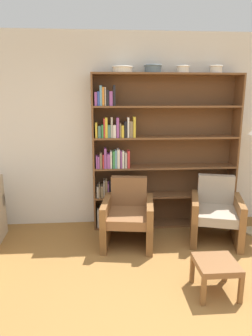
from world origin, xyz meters
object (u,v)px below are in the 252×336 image
bowl_stoneware (122,69)px  armchair_cushioned (216,213)px  bowl_sage (153,68)px  footstool (216,267)px  bookshelf (151,155)px  bowl_slate (183,69)px  armchair_leather (128,215)px  bowl_terracotta (216,69)px

bowl_stoneware → armchair_cushioned: 2.28m
bowl_sage → footstool: 2.59m
bookshelf → bowl_slate: (0.41, -0.02, 1.18)m
bowl_slate → armchair_leather: bearing=-146.2°
bookshelf → bowl_terracotta: bearing=-1.2°
footstool → bookshelf: bearing=103.1°
bowl_stoneware → bowl_slate: bearing=0.0°
bowl_stoneware → armchair_cushioned: bearing=-23.4°
bowl_terracotta → bowl_slate: bearing=180.0°
bookshelf → bowl_slate: bearing=-2.6°
bowl_sage → armchair_leather: 1.98m
bowl_stoneware → bowl_terracotta: bowl_terracotta is taller
armchair_leather → bowl_slate: bearing=-138.1°
bowl_sage → footstool: bowl_sage is taller
bowl_stoneware → armchair_leather: bearing=-86.2°
bookshelf → bowl_stoneware: bowl_stoneware is taller
bookshelf → armchair_cushioned: bearing=-34.2°
bowl_terracotta → armchair_leather: (-1.24, -0.52, -1.87)m
bowl_terracotta → footstool: bearing=-106.2°
bowl_sage → armchair_leather: bowl_sage is taller
bookshelf → armchair_leather: size_ratio=2.63×
bowl_slate → armchair_cushioned: bowl_slate is taller
bookshelf → bowl_slate: 1.24m
bookshelf → bowl_slate: size_ratio=11.99×
bookshelf → armchair_cushioned: (0.80, -0.54, -0.69)m
footstool → armchair_cushioned: bearing=69.9°
bowl_stoneware → bowl_terracotta: size_ratio=1.56×
footstool → bowl_sage: bearing=103.3°
bowl_terracotta → armchair_cushioned: bearing=-97.3°
bowl_sage → bowl_terracotta: size_ratio=1.36×
bowl_terracotta → armchair_cushioned: (-0.07, -0.52, -1.87)m
bowl_slate → bowl_stoneware: bearing=180.0°
bowl_terracotta → bowl_sage: bearing=-180.0°
bowl_stoneware → bowl_slate: size_ratio=1.53×
armchair_leather → bookshelf: bearing=-116.7°
armchair_cushioned → footstool: armchair_cushioned is taller
bowl_sage → bowl_slate: bowl_sage is taller
armchair_cushioned → footstool: 1.20m
bowl_terracotta → footstool: bowl_terracotta is taller
bowl_slate → footstool: bearing=-90.7°
bowl_terracotta → armchair_leather: 2.31m
bowl_slate → footstool: (-0.02, -1.64, -1.96)m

